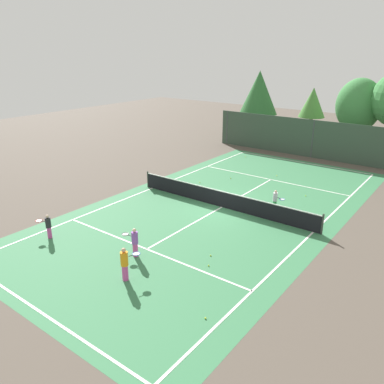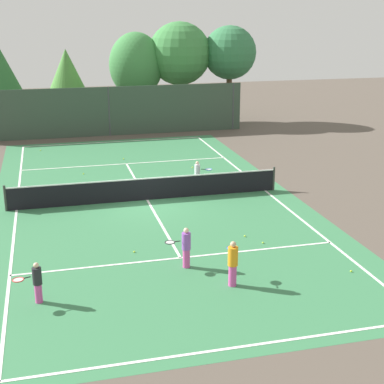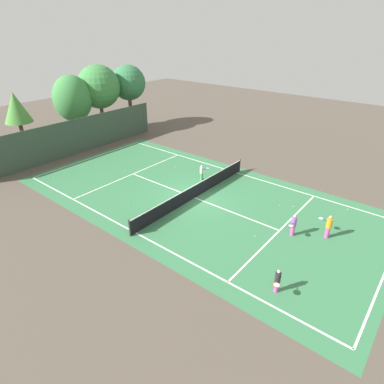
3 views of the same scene
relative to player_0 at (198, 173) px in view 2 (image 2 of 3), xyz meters
The scene contains 22 objects.
ground_plane 3.10m from the player_0, 151.96° to the right, with size 80.00×80.00×0.00m, color brown.
court_surface 3.10m from the player_0, 151.96° to the right, with size 13.00×25.00×0.01m.
tennis_net 3.04m from the player_0, 151.96° to the right, with size 11.90×0.10×1.10m.
perimeter_fence 12.89m from the player_0, 102.02° to the left, with size 18.00×0.12×3.20m.
tree_1 16.53m from the player_0, 90.94° to the left, with size 3.78×3.74×6.49m.
tree_2 19.06m from the player_0, 105.49° to the left, with size 2.52×2.52×5.29m.
tree_3 16.74m from the player_0, 79.84° to the left, with size 4.45×4.45×7.18m.
tree_4 17.18m from the player_0, 67.33° to the left, with size 3.81×3.81×6.91m.
player_0 is the anchor object (origin of this frame).
player_1 8.98m from the player_0, 107.35° to the right, with size 0.86×0.36×1.36m.
player_2 12.26m from the player_0, 126.61° to the right, with size 0.84×0.51×1.23m.
player_3 10.29m from the player_0, 99.04° to the right, with size 0.49×0.89×1.43m.
tennis_ball_0 1.98m from the player_0, 13.56° to the right, with size 0.07×0.07×0.07m, color #CCE533.
tennis_ball_1 8.14m from the player_0, 120.46° to the right, with size 0.07×0.07×0.07m, color #CCE533.
tennis_ball_2 6.60m from the player_0, 89.64° to the right, with size 0.07×0.07×0.07m, color #CCE533.
tennis_ball_3 11.71m from the player_0, 127.82° to the left, with size 0.07×0.07×0.07m, color #CCE533.
tennis_ball_4 7.37m from the player_0, 86.43° to the right, with size 0.07×0.07×0.07m, color #CCE533.
tennis_ball_5 10.50m from the player_0, 77.17° to the right, with size 0.07×0.07×0.07m, color #CCE533.
tennis_ball_6 3.37m from the player_0, 80.17° to the left, with size 0.07×0.07×0.07m, color #CCE533.
tennis_ball_7 6.58m from the player_0, 114.31° to the left, with size 0.07×0.07×0.07m, color #CCE533.
tennis_ball_8 6.16m from the player_0, 145.92° to the left, with size 0.07×0.07×0.07m, color #CCE533.
tennis_ball_9 6.46m from the player_0, 167.87° to the left, with size 0.07×0.07×0.07m, color #CCE533.
Camera 2 is at (-4.03, -23.80, 7.97)m, focal length 54.22 mm.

